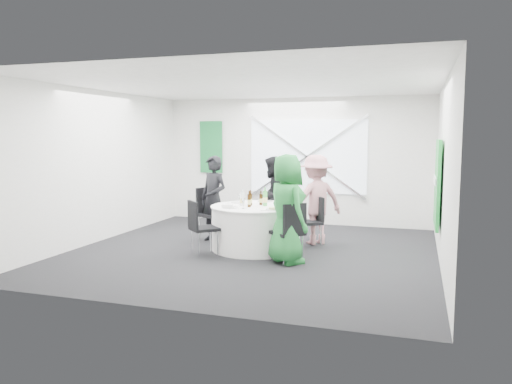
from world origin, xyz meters
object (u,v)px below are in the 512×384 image
(person_man_back, at_px, (272,196))
(chair_back_left, at_px, (209,209))
(green_water_bottle, at_px, (265,198))
(person_woman_green, at_px, (287,209))
(clear_water_bottle, at_px, (242,199))
(chair_back, at_px, (271,212))
(banquet_table, at_px, (256,228))
(chair_front_left, at_px, (200,224))
(chair_back_right, at_px, (314,217))
(person_woman_pink, at_px, (316,200))
(person_man_back_left, at_px, (214,199))
(chair_front_right, at_px, (290,228))

(person_man_back, bearing_deg, chair_back_left, -59.25)
(green_water_bottle, bearing_deg, person_woman_green, -52.71)
(green_water_bottle, xyz_separation_m, clear_water_bottle, (-0.37, -0.12, -0.02))
(chair_back_left, relative_size, person_woman_green, 0.59)
(chair_back, relative_size, person_woman_green, 0.49)
(banquet_table, relative_size, chair_front_left, 1.71)
(banquet_table, relative_size, clear_water_bottle, 5.45)
(banquet_table, height_order, chair_back_left, chair_back_left)
(person_man_back, bearing_deg, green_water_bottle, 7.50)
(green_water_bottle, bearing_deg, chair_back_left, 159.07)
(chair_back_left, xyz_separation_m, chair_back_right, (1.99, 0.03, -0.06))
(chair_back_right, xyz_separation_m, person_woman_pink, (-0.01, 0.22, 0.29))
(chair_back_left, relative_size, clear_water_bottle, 3.45)
(chair_back, bearing_deg, clear_water_bottle, -100.17)
(chair_back_left, bearing_deg, chair_front_left, -138.76)
(chair_front_left, xyz_separation_m, green_water_bottle, (0.88, 0.78, 0.36))
(person_man_back_left, height_order, clear_water_bottle, person_man_back_left)
(chair_front_left, height_order, person_woman_green, person_woman_green)
(banquet_table, xyz_separation_m, chair_back_left, (-1.09, 0.51, 0.20))
(banquet_table, xyz_separation_m, chair_front_right, (0.80, -0.75, 0.17))
(person_woman_pink, distance_m, person_woman_green, 1.50)
(clear_water_bottle, bearing_deg, person_man_back_left, 147.08)
(chair_back_left, bearing_deg, green_water_bottle, -85.85)
(chair_back, height_order, person_woman_green, person_woman_green)
(chair_back_left, bearing_deg, person_man_back_left, -106.13)
(person_woman_green, distance_m, green_water_bottle, 0.96)
(chair_front_left, relative_size, person_man_back_left, 0.57)
(banquet_table, height_order, chair_back_right, chair_back_right)
(chair_back_right, distance_m, person_woman_pink, 0.37)
(person_man_back_left, height_order, person_man_back, person_man_back_left)
(chair_back_left, xyz_separation_m, green_water_bottle, (1.24, -0.48, 0.31))
(chair_back, height_order, chair_back_right, chair_back_right)
(person_man_back_left, bearing_deg, person_woman_pink, 33.50)
(chair_front_right, xyz_separation_m, person_man_back_left, (-1.76, 1.14, 0.24))
(chair_front_right, relative_size, clear_water_bottle, 3.29)
(person_man_back, xyz_separation_m, person_woman_pink, (0.94, -0.43, 0.03))
(clear_water_bottle, bearing_deg, chair_back_left, 145.66)
(chair_back_right, xyz_separation_m, chair_front_left, (-1.63, -1.28, 0.01))
(chair_back, height_order, person_man_back_left, person_man_back_left)
(chair_back_left, height_order, person_woman_pink, person_woman_pink)
(person_woman_green, xyz_separation_m, green_water_bottle, (-0.58, 0.76, 0.05))
(chair_back, bearing_deg, chair_front_left, -112.21)
(person_woman_green, height_order, clear_water_bottle, person_woman_green)
(chair_front_right, bearing_deg, chair_back, -112.72)
(chair_back, xyz_separation_m, person_man_back, (0.02, 0.00, 0.30))
(chair_back_right, distance_m, chair_front_left, 2.07)
(person_man_back_left, distance_m, green_water_bottle, 1.17)
(person_man_back_left, bearing_deg, chair_back, 64.38)
(person_man_back, distance_m, person_woman_pink, 1.04)
(chair_back, xyz_separation_m, chair_front_right, (0.87, -1.94, 0.07))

